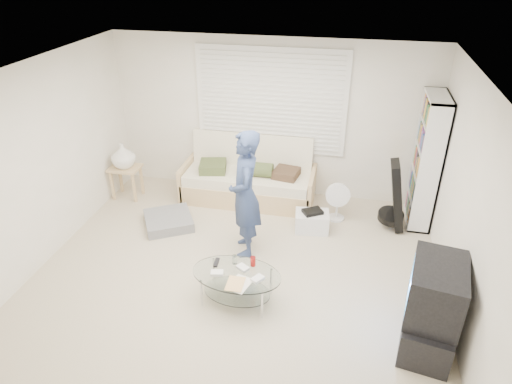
% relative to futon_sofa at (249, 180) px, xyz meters
% --- Properties ---
extents(ground, '(5.00, 5.00, 0.00)m').
position_rel_futon_sofa_xyz_m(ground, '(0.28, -1.87, -0.34)').
color(ground, '#B5A88D').
rests_on(ground, ground).
extents(room_shell, '(5.02, 4.52, 2.51)m').
position_rel_futon_sofa_xyz_m(room_shell, '(0.28, -1.40, 1.29)').
color(room_shell, silver).
rests_on(room_shell, ground).
extents(window_blinds, '(2.32, 0.08, 1.62)m').
position_rel_futon_sofa_xyz_m(window_blinds, '(0.28, 0.33, 1.21)').
color(window_blinds, silver).
rests_on(window_blinds, ground).
extents(futon_sofa, '(2.09, 0.84, 1.02)m').
position_rel_futon_sofa_xyz_m(futon_sofa, '(0.00, 0.00, 0.00)').
color(futon_sofa, tan).
rests_on(futon_sofa, ground).
extents(grey_floor_pillow, '(0.90, 0.90, 0.15)m').
position_rel_futon_sofa_xyz_m(grey_floor_pillow, '(-0.98, -1.03, -0.26)').
color(grey_floor_pillow, slate).
rests_on(grey_floor_pillow, ground).
extents(side_table, '(0.47, 0.38, 0.93)m').
position_rel_futon_sofa_xyz_m(side_table, '(-1.94, -0.36, 0.36)').
color(side_table, tan).
rests_on(side_table, ground).
extents(bookshelf, '(0.30, 0.81, 1.91)m').
position_rel_futon_sofa_xyz_m(bookshelf, '(2.60, -0.09, 0.62)').
color(bookshelf, white).
rests_on(bookshelf, ground).
extents(guitar_case, '(0.37, 0.38, 1.02)m').
position_rel_futon_sofa_xyz_m(guitar_case, '(2.24, -0.42, 0.12)').
color(guitar_case, black).
rests_on(guitar_case, ground).
extents(floor_fan, '(0.37, 0.25, 0.61)m').
position_rel_futon_sofa_xyz_m(floor_fan, '(1.43, -0.34, 0.02)').
color(floor_fan, white).
rests_on(floor_fan, ground).
extents(storage_bin, '(0.51, 0.39, 0.33)m').
position_rel_futon_sofa_xyz_m(storage_bin, '(1.10, -0.72, -0.18)').
color(storage_bin, white).
rests_on(storage_bin, ground).
extents(tv_unit, '(0.63, 0.97, 0.98)m').
position_rel_futon_sofa_xyz_m(tv_unit, '(2.48, -2.59, 0.14)').
color(tv_unit, black).
rests_on(tv_unit, ground).
extents(coffee_table, '(1.07, 0.72, 0.51)m').
position_rel_futon_sofa_xyz_m(coffee_table, '(0.41, -2.38, -0.02)').
color(coffee_table, silver).
rests_on(coffee_table, ground).
extents(standing_person, '(0.57, 0.72, 1.72)m').
position_rel_futon_sofa_xyz_m(standing_person, '(0.28, -1.40, 0.52)').
color(standing_person, navy).
rests_on(standing_person, ground).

